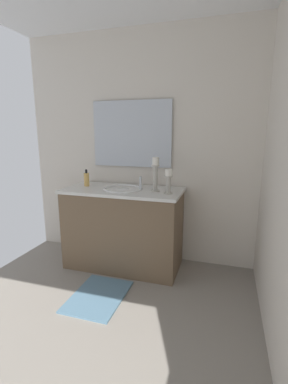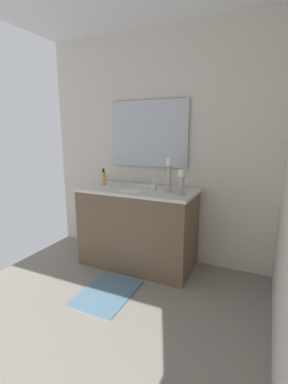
% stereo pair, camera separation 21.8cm
% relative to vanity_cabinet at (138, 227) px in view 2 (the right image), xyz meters
% --- Properties ---
extents(floor, '(2.96, 2.58, 0.02)m').
position_rel_vanity_cabinet_xyz_m(floor, '(1.15, 0.07, -0.43)').
color(floor, gray).
rests_on(floor, ground).
extents(wall_left, '(0.04, 2.58, 2.45)m').
position_rel_vanity_cabinet_xyz_m(wall_left, '(-0.33, 0.07, 0.80)').
color(wall_left, silver).
rests_on(wall_left, ground).
extents(vanity_cabinet, '(0.58, 1.22, 0.84)m').
position_rel_vanity_cabinet_xyz_m(vanity_cabinet, '(0.00, 0.00, 0.00)').
color(vanity_cabinet, brown).
rests_on(vanity_cabinet, ground).
extents(sink_basin, '(0.40, 0.40, 0.24)m').
position_rel_vanity_cabinet_xyz_m(sink_basin, '(-0.00, 0.00, 0.38)').
color(sink_basin, white).
rests_on(sink_basin, vanity_cabinet).
extents(mirror, '(0.02, 0.88, 0.70)m').
position_rel_vanity_cabinet_xyz_m(mirror, '(-0.28, 0.00, 0.97)').
color(mirror, silver).
extents(candle_holder_tall, '(0.09, 0.09, 0.24)m').
position_rel_vanity_cabinet_xyz_m(candle_holder_tall, '(0.08, 0.49, 0.54)').
color(candle_holder_tall, '#B7B2A5').
rests_on(candle_holder_tall, vanity_cabinet).
extents(candle_holder_short, '(0.09, 0.09, 0.33)m').
position_rel_vanity_cabinet_xyz_m(candle_holder_short, '(0.00, 0.34, 0.60)').
color(candle_holder_short, '#B7B2A5').
rests_on(candle_holder_short, vanity_cabinet).
extents(soap_bottle, '(0.06, 0.06, 0.18)m').
position_rel_vanity_cabinet_xyz_m(soap_bottle, '(-0.03, -0.43, 0.49)').
color(soap_bottle, '#E5B259').
rests_on(soap_bottle, vanity_cabinet).
extents(bath_mat, '(0.60, 0.44, 0.02)m').
position_rel_vanity_cabinet_xyz_m(bath_mat, '(0.62, 0.00, -0.41)').
color(bath_mat, slate).
rests_on(bath_mat, ground).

